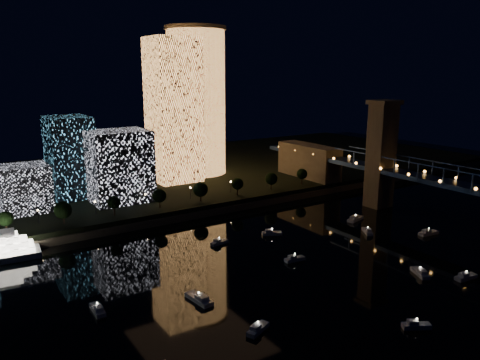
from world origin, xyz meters
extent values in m
plane|color=black|center=(0.00, 0.00, 0.00)|extent=(520.00, 520.00, 0.00)
cube|color=black|center=(0.00, 160.00, 2.50)|extent=(420.00, 160.00, 5.00)
cube|color=#6B5E4C|center=(0.00, 82.00, 1.50)|extent=(420.00, 6.00, 3.00)
cylinder|color=#FFA451|center=(18.36, 143.64, 44.91)|extent=(32.00, 32.00, 79.82)
cylinder|color=#6B5E4C|center=(18.36, 143.64, 85.82)|extent=(34.00, 34.00, 2.00)
cube|color=#FFA451|center=(-1.14, 133.13, 42.45)|extent=(23.54, 23.54, 74.89)
cube|color=silver|center=(-39.93, 109.05, 21.02)|extent=(26.04, 22.03, 32.05)
cube|color=#50AEDB|center=(-56.30, 129.90, 23.74)|extent=(18.74, 24.37, 37.49)
cube|color=silver|center=(-79.09, 114.43, 14.81)|extent=(19.63, 17.84, 19.63)
cube|color=#6B5E4C|center=(65.00, 50.00, 24.00)|extent=(11.00, 9.00, 48.00)
cube|color=#6B5E4C|center=(65.00, 50.00, 49.00)|extent=(13.00, 11.00, 2.00)
cube|color=navy|center=(60.00, 0.00, 25.00)|extent=(0.50, 150.00, 0.50)
cube|color=#6B5E4C|center=(65.00, 100.00, 11.50)|extent=(12.00, 40.00, 23.00)
cube|color=navy|center=(60.00, 12.00, 21.50)|extent=(0.50, 0.50, 7.00)
cube|color=navy|center=(60.00, 36.00, 21.50)|extent=(0.50, 0.50, 7.00)
cube|color=navy|center=(60.00, 60.00, 21.50)|extent=(0.50, 0.50, 7.00)
sphere|color=#FF9838|center=(59.50, 0.00, 19.80)|extent=(1.20, 1.20, 1.20)
sphere|color=#FF9838|center=(59.50, 45.00, 19.80)|extent=(1.20, 1.20, 1.20)
sphere|color=#FF9838|center=(59.50, 90.00, 19.80)|extent=(1.20, 1.20, 1.20)
cube|color=silver|center=(-92.72, 75.02, 9.17)|extent=(7.89, 6.17, 1.68)
cube|color=silver|center=(-76.90, 21.80, 0.60)|extent=(2.64, 7.81, 1.20)
cube|color=silver|center=(-76.92, 20.63, 1.70)|extent=(2.07, 2.76, 1.00)
sphere|color=white|center=(-76.90, 21.80, 2.60)|extent=(0.36, 0.36, 0.36)
cube|color=silver|center=(15.34, -10.17, 0.60)|extent=(5.90, 8.45, 1.20)
cube|color=silver|center=(14.80, -11.27, 1.70)|extent=(3.15, 3.49, 1.00)
sphere|color=white|center=(15.34, -10.17, 2.60)|extent=(0.36, 0.36, 0.36)
cube|color=silver|center=(-12.50, -29.66, 0.60)|extent=(7.19, 5.49, 1.20)
cube|color=silver|center=(-13.41, -29.13, 1.70)|extent=(3.04, 2.82, 1.00)
sphere|color=white|center=(-12.50, -29.66, 2.60)|extent=(0.36, 0.36, 0.36)
cube|color=silver|center=(-1.63, 44.92, 0.60)|extent=(7.98, 5.56, 1.20)
cube|color=silver|center=(-2.66, 45.42, 1.70)|extent=(3.29, 2.97, 1.00)
sphere|color=white|center=(-1.63, 44.92, 2.60)|extent=(0.36, 0.36, 0.36)
cube|color=silver|center=(-10.71, 19.95, 0.60)|extent=(7.29, 2.98, 1.20)
cube|color=silver|center=(-11.77, 20.06, 1.70)|extent=(2.66, 2.09, 1.00)
sphere|color=white|center=(-10.71, 19.95, 2.60)|extent=(0.36, 0.36, 0.36)
cube|color=silver|center=(39.61, 40.09, 0.60)|extent=(9.61, 5.09, 1.20)
cube|color=silver|center=(38.28, 39.76, 1.70)|extent=(3.70, 3.10, 1.00)
sphere|color=white|center=(39.61, 40.09, 2.60)|extent=(0.36, 0.36, 0.36)
cube|color=silver|center=(50.25, 11.64, 0.60)|extent=(8.83, 3.86, 1.20)
cube|color=silver|center=(48.98, 11.81, 1.70)|extent=(3.26, 2.60, 1.00)
sphere|color=white|center=(50.25, 11.64, 2.60)|extent=(0.36, 0.36, 0.36)
cube|color=silver|center=(24.62, -19.85, 0.60)|extent=(7.98, 3.27, 1.20)
cube|color=silver|center=(23.46, -19.73, 1.70)|extent=(2.91, 2.29, 1.00)
sphere|color=white|center=(24.62, -19.85, 2.60)|extent=(0.36, 0.36, 0.36)
cube|color=silver|center=(-51.34, 12.49, 0.60)|extent=(4.30, 10.13, 1.20)
cube|color=silver|center=(-51.16, 11.03, 1.70)|extent=(2.95, 3.72, 1.00)
sphere|color=white|center=(-51.34, 12.49, 2.60)|extent=(0.36, 0.36, 0.36)
cube|color=silver|center=(-24.03, 47.45, 0.60)|extent=(7.05, 2.88, 1.20)
cube|color=silver|center=(-25.06, 47.35, 1.70)|extent=(2.57, 2.02, 1.00)
sphere|color=white|center=(-24.03, 47.45, 2.60)|extent=(0.36, 0.36, 0.36)
cube|color=silver|center=(-46.58, -9.37, 0.60)|extent=(7.64, 5.04, 1.20)
cube|color=silver|center=(-47.58, -9.80, 1.70)|extent=(3.10, 2.76, 1.00)
sphere|color=white|center=(-46.58, -9.37, 2.60)|extent=(0.36, 0.36, 0.36)
cube|color=silver|center=(31.44, 25.99, 0.60)|extent=(5.91, 7.66, 1.20)
cube|color=silver|center=(30.86, 25.03, 1.70)|extent=(3.02, 3.25, 1.00)
sphere|color=white|center=(31.44, 25.99, 2.60)|extent=(0.36, 0.36, 0.36)
cylinder|color=black|center=(-90.00, 88.00, 7.00)|extent=(0.70, 0.70, 4.00)
sphere|color=black|center=(-90.00, 88.00, 10.50)|extent=(5.47, 5.47, 5.47)
cylinder|color=black|center=(-70.00, 88.00, 7.00)|extent=(0.70, 0.70, 4.00)
sphere|color=black|center=(-70.00, 88.00, 10.50)|extent=(6.76, 6.76, 6.76)
cylinder|color=black|center=(-50.00, 88.00, 7.00)|extent=(0.70, 0.70, 4.00)
sphere|color=black|center=(-50.00, 88.00, 10.50)|extent=(5.23, 5.23, 5.23)
cylinder|color=black|center=(-30.00, 88.00, 7.00)|extent=(0.70, 0.70, 4.00)
sphere|color=black|center=(-30.00, 88.00, 10.50)|extent=(6.04, 6.04, 6.04)
cylinder|color=black|center=(-10.00, 88.00, 7.00)|extent=(0.70, 0.70, 4.00)
sphere|color=black|center=(-10.00, 88.00, 10.50)|extent=(6.88, 6.88, 6.88)
cylinder|color=black|center=(10.00, 88.00, 7.00)|extent=(0.70, 0.70, 4.00)
sphere|color=black|center=(10.00, 88.00, 10.50)|extent=(5.77, 5.77, 5.77)
cylinder|color=black|center=(30.00, 88.00, 7.00)|extent=(0.70, 0.70, 4.00)
sphere|color=black|center=(30.00, 88.00, 10.50)|extent=(6.23, 6.23, 6.23)
cylinder|color=black|center=(50.00, 88.00, 7.00)|extent=(0.70, 0.70, 4.00)
sphere|color=black|center=(50.00, 88.00, 10.50)|extent=(5.54, 5.54, 5.54)
cylinder|color=black|center=(-78.00, 94.00, 7.50)|extent=(0.24, 0.24, 5.00)
sphere|color=#FFCC7F|center=(-78.00, 94.00, 10.30)|extent=(0.70, 0.70, 0.70)
cylinder|color=black|center=(-56.00, 94.00, 7.50)|extent=(0.24, 0.24, 5.00)
sphere|color=#FFCC7F|center=(-56.00, 94.00, 10.30)|extent=(0.70, 0.70, 0.70)
cylinder|color=black|center=(-34.00, 94.00, 7.50)|extent=(0.24, 0.24, 5.00)
sphere|color=#FFCC7F|center=(-34.00, 94.00, 10.30)|extent=(0.70, 0.70, 0.70)
cylinder|color=black|center=(-12.00, 94.00, 7.50)|extent=(0.24, 0.24, 5.00)
sphere|color=#FFCC7F|center=(-12.00, 94.00, 10.30)|extent=(0.70, 0.70, 0.70)
cylinder|color=black|center=(10.00, 94.00, 7.50)|extent=(0.24, 0.24, 5.00)
sphere|color=#FFCC7F|center=(10.00, 94.00, 10.30)|extent=(0.70, 0.70, 0.70)
cylinder|color=black|center=(32.00, 94.00, 7.50)|extent=(0.24, 0.24, 5.00)
sphere|color=#FFCC7F|center=(32.00, 94.00, 10.30)|extent=(0.70, 0.70, 0.70)
camera|label=1|loc=(-106.80, -93.98, 62.41)|focal=35.00mm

